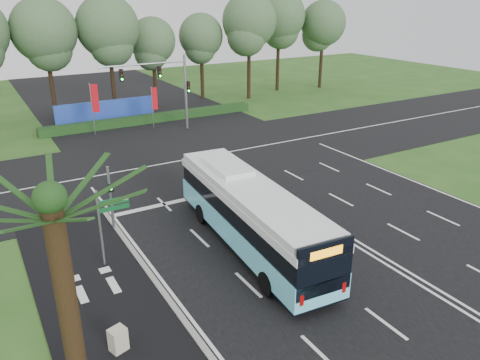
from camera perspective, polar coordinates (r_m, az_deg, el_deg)
name	(u,v)px	position (r m, az deg, el deg)	size (l,w,h in m)	color
ground	(299,212)	(28.27, 7.19, -3.85)	(120.00, 120.00, 0.00)	#27531B
road_main	(299,211)	(28.26, 7.19, -3.81)	(20.00, 120.00, 0.04)	black
road_cross	(208,156)	(37.73, -3.87, 2.95)	(120.00, 14.00, 0.05)	black
bike_path	(104,302)	(21.14, -16.24, -14.12)	(5.00, 18.00, 0.06)	black
kerb_strip	(158,285)	(21.64, -9.99, -12.50)	(0.25, 18.00, 0.12)	gray
city_bus	(250,214)	(23.50, 1.26, -4.21)	(3.64, 12.89, 3.65)	#6CDFFB
pedestrian_signal	(111,196)	(26.07, -15.48, -1.90)	(0.32, 0.43, 3.69)	gray
street_sign	(107,218)	(22.63, -15.96, -4.45)	(1.51, 0.12, 3.87)	gray
utility_cabinet	(118,340)	(18.37, -14.64, -18.36)	(0.59, 0.49, 0.98)	beige
banner_flag_left	(94,101)	(44.84, -17.35, 9.12)	(0.66, 0.31, 4.78)	gray
banner_flag_mid	(154,101)	(46.19, -10.43, 9.48)	(0.59, 0.06, 3.99)	gray
palm_tree	(54,224)	(13.37, -21.72, -4.98)	(3.20, 3.20, 7.65)	#382614
traffic_light_gantry	(167,82)	(44.23, -8.85, 11.74)	(8.41, 0.28, 7.00)	gray
hedge	(153,118)	(48.70, -10.58, 7.40)	(22.00, 1.20, 0.80)	#163914
blue_hoarding	(106,111)	(49.74, -16.01, 8.06)	(10.00, 0.30, 2.20)	#1F3EA8
eucalyptus_row	(163,28)	(54.50, -9.34, 17.84)	(53.51, 9.23, 12.91)	black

